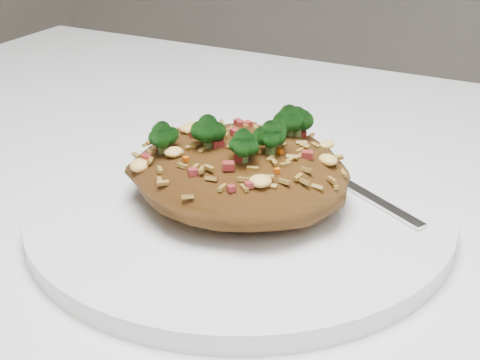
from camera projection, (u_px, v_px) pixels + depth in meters
name	position (u px, v px, depth m)	size (l,w,h in m)	color
plate	(240.00, 208.00, 0.47)	(0.29, 0.29, 0.01)	white
fried_rice	(240.00, 161.00, 0.45)	(0.15, 0.14, 0.07)	brown
fork	(348.00, 184.00, 0.48)	(0.15, 0.10, 0.00)	silver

